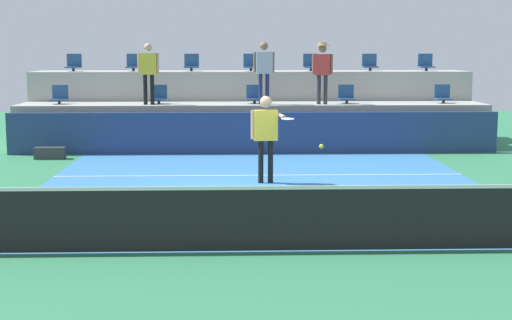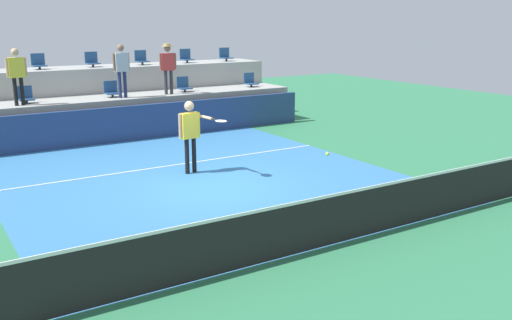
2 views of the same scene
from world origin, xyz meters
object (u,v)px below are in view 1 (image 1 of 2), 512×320
Objects in this scene: stadium_chair_upper_right at (370,64)px; stadium_chair_lower_right at (346,96)px; stadium_chair_upper_center at (251,64)px; tennis_ball at (321,146)px; stadium_chair_upper_mid_left at (192,64)px; stadium_chair_lower_center at (254,96)px; stadium_chair_upper_far_left at (74,64)px; stadium_chair_lower_far_right at (443,95)px; spectator_with_hat at (322,67)px; stadium_chair_upper_mid_right at (311,64)px; stadium_chair_lower_left at (159,96)px; spectator_in_grey at (264,67)px; equipment_bag at (50,153)px; stadium_chair_upper_left at (134,64)px; stadium_chair_lower_far_left at (60,96)px; tennis_player at (266,130)px; stadium_chair_upper_far_right at (426,64)px; spectator_leaning_on_rail at (148,68)px.

stadium_chair_lower_right is at bearing -118.37° from stadium_chair_upper_right.
stadium_chair_upper_center is 7.65× the size of tennis_ball.
tennis_ball is (2.49, -12.11, -0.98)m from stadium_chair_upper_mid_left.
stadium_chair_lower_center is 5.71m from stadium_chair_upper_far_left.
stadium_chair_lower_far_right is 0.31× the size of spectator_with_hat.
spectator_with_hat is (0.09, -2.18, -0.03)m from stadium_chair_upper_mid_right.
spectator_with_hat reaches higher than stadium_chair_lower_left.
spectator_in_grey is (0.25, -0.38, 0.81)m from stadium_chair_lower_center.
stadium_chair_upper_mid_right is at bearing 45.62° from stadium_chair_lower_center.
stadium_chair_upper_mid_right reaches higher than equipment_bag.
stadium_chair_upper_left is at bearing 180.00° from stadium_chair_upper_center.
equipment_bag is (-2.58, -2.08, -1.31)m from stadium_chair_lower_left.
stadium_chair_lower_far_left is 0.68× the size of equipment_bag.
spectator_with_hat is (1.79, 5.41, 1.16)m from tennis_player.
stadium_chair_upper_center is at bearing 0.00° from stadium_chair_upper_far_left.
tennis_player is at bearing -113.54° from stadium_chair_lower_right.
stadium_chair_upper_far_left is (-5.35, 1.80, 0.85)m from stadium_chair_lower_center.
stadium_chair_lower_right is 1.00× the size of stadium_chair_upper_mid_left.
stadium_chair_upper_right is (0.97, 1.80, 0.85)m from stadium_chair_lower_right.
stadium_chair_lower_far_right is at bearing -88.30° from stadium_chair_upper_far_right.
stadium_chair_lower_left is 6.53m from stadium_chair_upper_right.
stadium_chair_upper_center reaches higher than equipment_bag.
stadium_chair_lower_right is (7.99, 0.00, 0.00)m from stadium_chair_lower_far_left.
stadium_chair_upper_left reaches higher than stadium_chair_lower_far_right.
stadium_chair_upper_far_right is at bearing 0.00° from stadium_chair_upper_right.
spectator_leaning_on_rail is (-0.24, -0.38, 0.79)m from stadium_chair_lower_left.
stadium_chair_upper_right reaches higher than stadium_chair_lower_center.
spectator_leaning_on_rail is (2.45, -2.18, -0.06)m from stadium_chair_upper_far_left.
stadium_chair_upper_far_left is 1.00× the size of stadium_chair_upper_mid_left.
spectator_in_grey is at bearing -7.52° from stadium_chair_lower_left.
stadium_chair_upper_far_right is 0.68× the size of equipment_bag.
spectator_with_hat is 2.22× the size of equipment_bag.
tennis_ball is (0.71, -12.11, -0.98)m from stadium_chair_upper_center.
spectator_with_hat is (3.69, -2.18, -0.03)m from stadium_chair_upper_mid_left.
stadium_chair_lower_far_left is 9.18m from stadium_chair_upper_right.
stadium_chair_upper_mid_right and stadium_chair_upper_right have the same top height.
stadium_chair_upper_far_left is 1.00× the size of stadium_chair_upper_far_right.
stadium_chair_lower_left is 1.00× the size of stadium_chair_lower_far_right.
stadium_chair_upper_far_left is 5.30m from stadium_chair_upper_center.
stadium_chair_upper_center reaches higher than stadium_chair_lower_center.
stadium_chair_upper_center reaches higher than stadium_chair_lower_far_left.
tennis_ball is at bearing -54.37° from equipment_bag.
tennis_player reaches higher than tennis_ball.
stadium_chair_upper_far_left is 6.01m from spectator_in_grey.
stadium_chair_upper_mid_left is 4.29m from spectator_with_hat.
stadium_chair_upper_far_left reaches higher than tennis_player.
stadium_chair_upper_center is at bearing 93.35° from tennis_ball.
stadium_chair_lower_far_left is 4.09m from stadium_chair_upper_mid_left.
stadium_chair_lower_far_left and stadium_chair_lower_right have the same top height.
stadium_chair_upper_left and stadium_chair_upper_right have the same top height.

